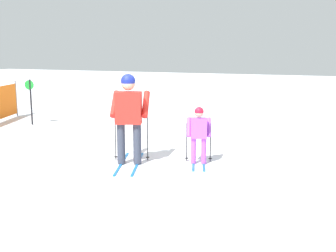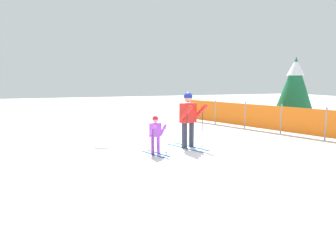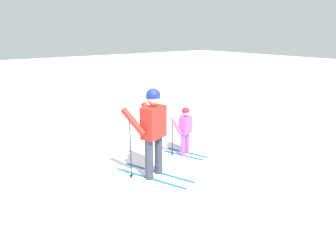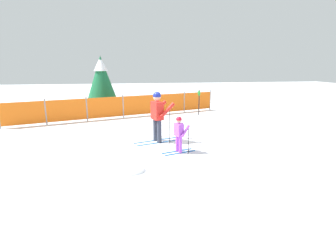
# 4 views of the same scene
# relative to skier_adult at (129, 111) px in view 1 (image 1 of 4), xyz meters

# --- Properties ---
(ground_plane) EXTENTS (60.00, 60.00, 0.00)m
(ground_plane) POSITION_rel_skier_adult_xyz_m (-0.22, 0.19, -1.05)
(ground_plane) COLOR white
(skier_adult) EXTENTS (1.68, 0.95, 1.75)m
(skier_adult) POSITION_rel_skier_adult_xyz_m (0.00, 0.00, 0.00)
(skier_adult) COLOR #1966B2
(skier_adult) RESTS_ON ground_plane
(skier_child) EXTENTS (1.08, 0.60, 1.13)m
(skier_child) POSITION_rel_skier_adult_xyz_m (0.50, -1.25, -0.39)
(skier_child) COLOR #1966B2
(skier_child) RESTS_ON ground_plane
(trail_marker) EXTENTS (0.07, 0.28, 1.34)m
(trail_marker) POSITION_rel_skier_adult_xyz_m (2.77, 4.66, -0.22)
(trail_marker) COLOR black
(trail_marker) RESTS_ON ground_plane
(snow_mound) EXTENTS (0.75, 0.63, 0.30)m
(snow_mound) POSITION_rel_skier_adult_xyz_m (-1.00, -2.52, -1.05)
(snow_mound) COLOR white
(snow_mound) RESTS_ON ground_plane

